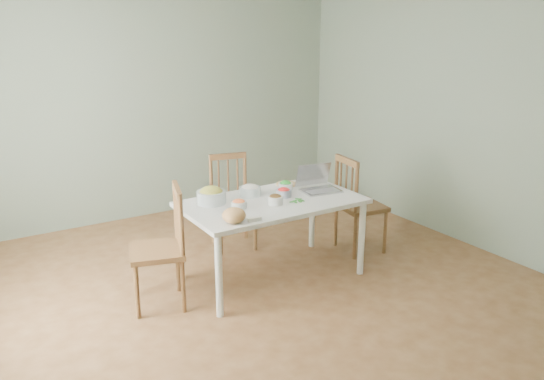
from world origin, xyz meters
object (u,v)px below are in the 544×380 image
bowl_squash (211,195)px  dining_table (272,239)px  chair_left (156,248)px  laptop (321,179)px  bread_boule (234,215)px  chair_far (233,203)px  chair_right (361,204)px

bowl_squash → dining_table: bearing=-23.6°
chair_left → bowl_squash: 0.70m
dining_table → chair_left: chair_left is taller
bowl_squash → chair_left: bearing=-165.1°
chair_left → bowl_squash: chair_left is taller
bowl_squash → laptop: laptop is taller
dining_table → bread_boule: size_ratio=8.37×
chair_far → chair_left: chair_left is taller
chair_left → chair_right: chair_left is taller
bowl_squash → chair_far: bearing=48.8°
chair_right → bread_boule: bearing=111.1°
dining_table → chair_far: size_ratio=1.64×
chair_left → bowl_squash: (0.60, 0.16, 0.32)m
chair_left → bread_boule: bearing=69.8°
bowl_squash → bread_boule: bearing=-96.7°
chair_left → bowl_squash: bearing=121.1°
dining_table → bowl_squash: size_ratio=6.19×
bowl_squash → laptop: bearing=-12.5°
chair_far → laptop: (0.51, -0.86, 0.39)m
bread_boule → bowl_squash: 0.56m
chair_far → bread_boule: chair_far is taller
chair_far → laptop: size_ratio=2.74×
dining_table → chair_far: 0.85m
chair_left → bread_boule: 0.73m
dining_table → bowl_squash: bowl_squash is taller
dining_table → chair_right: chair_right is taller
bread_boule → chair_left: bearing=143.6°
chair_far → chair_left: 1.39m
chair_left → bowl_squash: size_ratio=3.94×
chair_left → bread_boule: chair_left is taller
dining_table → chair_left: bearing=176.8°
bread_boule → bowl_squash: (0.06, 0.55, 0.01)m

